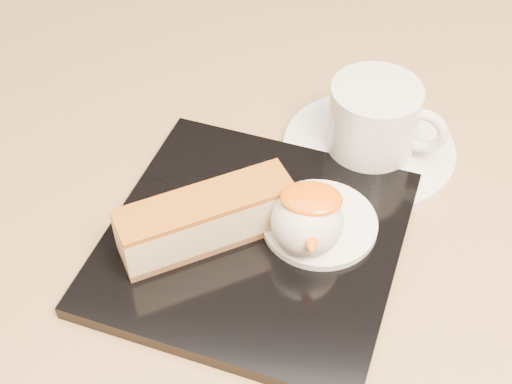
# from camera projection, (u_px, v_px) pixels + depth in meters

# --- Properties ---
(table) EXTENTS (0.80, 0.80, 0.72)m
(table) POSITION_uv_depth(u_px,v_px,m) (256.00, 340.00, 0.68)
(table) COLOR black
(table) RESTS_ON ground
(dessert_plate) EXTENTS (0.27, 0.27, 0.01)m
(dessert_plate) POSITION_uv_depth(u_px,v_px,m) (254.00, 241.00, 0.55)
(dessert_plate) COLOR black
(dessert_plate) RESTS_ON table
(cheesecake) EXTENTS (0.13, 0.10, 0.04)m
(cheesecake) POSITION_uv_depth(u_px,v_px,m) (206.00, 219.00, 0.53)
(cheesecake) COLOR brown
(cheesecake) RESTS_ON dessert_plate
(cream_smear) EXTENTS (0.09, 0.09, 0.01)m
(cream_smear) POSITION_uv_depth(u_px,v_px,m) (319.00, 223.00, 0.55)
(cream_smear) COLOR white
(cream_smear) RESTS_ON dessert_plate
(ice_cream_scoop) EXTENTS (0.05, 0.05, 0.05)m
(ice_cream_scoop) POSITION_uv_depth(u_px,v_px,m) (307.00, 221.00, 0.52)
(ice_cream_scoop) COLOR white
(ice_cream_scoop) RESTS_ON cream_smear
(mango_sauce) EXTENTS (0.05, 0.03, 0.01)m
(mango_sauce) POSITION_uv_depth(u_px,v_px,m) (312.00, 198.00, 0.51)
(mango_sauce) COLOR #FF6708
(mango_sauce) RESTS_ON ice_cream_scoop
(mint_sprig) EXTENTS (0.03, 0.02, 0.00)m
(mint_sprig) POSITION_uv_depth(u_px,v_px,m) (284.00, 194.00, 0.57)
(mint_sprig) COLOR #2C8733
(mint_sprig) RESTS_ON cream_smear
(saucer) EXTENTS (0.15, 0.15, 0.01)m
(saucer) POSITION_uv_depth(u_px,v_px,m) (368.00, 149.00, 0.63)
(saucer) COLOR white
(saucer) RESTS_ON table
(coffee_cup) EXTENTS (0.10, 0.08, 0.06)m
(coffee_cup) POSITION_uv_depth(u_px,v_px,m) (376.00, 118.00, 0.60)
(coffee_cup) COLOR white
(coffee_cup) RESTS_ON saucer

